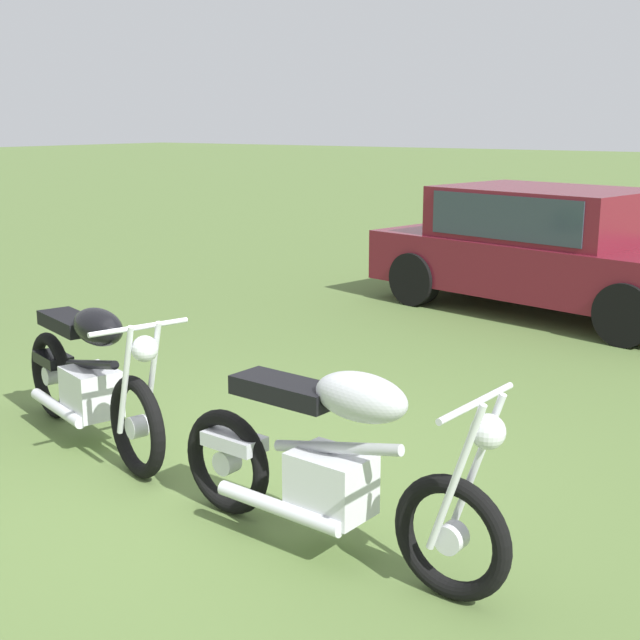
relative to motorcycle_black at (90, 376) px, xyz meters
The scene contains 4 objects.
ground_plane 1.21m from the motorcycle_black, ahead, with size 120.00×120.00×0.00m, color #567038.
motorcycle_black is the anchor object (origin of this frame).
motorcycle_silver 2.22m from the motorcycle_black, ahead, with size 2.06×0.64×1.02m.
car_burgundy 6.01m from the motorcycle_black, 80.08° to the left, with size 4.38×2.61×1.43m.
Camera 1 is at (3.35, -3.72, 2.18)m, focal length 48.31 mm.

